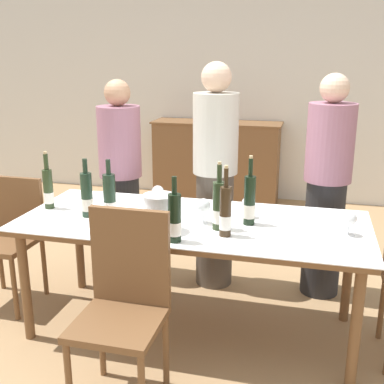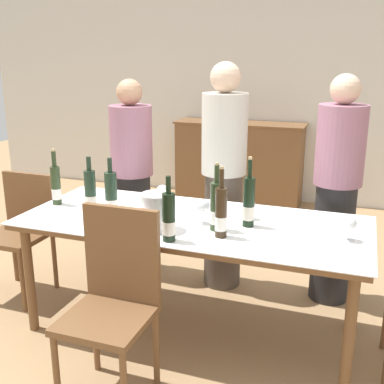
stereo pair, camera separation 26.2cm
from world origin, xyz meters
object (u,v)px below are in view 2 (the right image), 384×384
Objects in this scene: wine_glass_4 at (162,191)px; person_guest_left at (224,178)px; chair_left_end at (22,225)px; dining_table at (192,230)px; wine_glass_0 at (203,207)px; wine_glass_3 at (138,221)px; wine_bottle_6 at (90,193)px; wine_bottle_2 at (249,203)px; sideboard_cabinet at (239,162)px; wine_bottle_0 at (169,218)px; wine_bottle_3 at (56,185)px; wine_glass_2 at (249,205)px; wine_glass_1 at (349,224)px; person_guest_right at (337,192)px; person_host at (132,179)px; wine_bottle_5 at (111,197)px; chair_near_front at (114,293)px; ice_bucket at (157,211)px; wine_bottle_1 at (216,207)px; wine_bottle_4 at (221,213)px.

person_guest_left is (0.30, 0.46, 0.01)m from wine_glass_4.
chair_left_end is 0.53× the size of person_guest_left.
wine_glass_0 reaches higher than dining_table.
wine_bottle_6 is at bearing 149.23° from wine_glass_3.
dining_table is 5.09× the size of wine_bottle_2.
sideboard_cabinet is at bearing 71.34° from chair_left_end.
sideboard_cabinet is 2.92m from chair_left_end.
wine_bottle_3 is (-0.97, 0.36, 0.00)m from wine_bottle_0.
chair_left_end is (-1.44, 0.11, -0.33)m from wine_glass_0.
wine_bottle_3 is 1.03× the size of wine_bottle_6.
wine_glass_2 is at bearing 23.47° from dining_table.
wine_bottle_2 is 0.66m from wine_glass_3.
person_guest_right is (-0.11, 0.76, -0.04)m from wine_glass_1.
person_host is at bearing -98.78° from sideboard_cabinet.
person_guest_right reaches higher than sideboard_cabinet.
dining_table is 1.04m from person_host.
wine_bottle_2 is 1.10× the size of wine_bottle_5.
person_guest_left is (0.18, 1.37, 0.29)m from chair_near_front.
wine_glass_1 is at bearing -2.64° from chair_left_end.
sideboard_cabinet is 2.97m from wine_bottle_6.
person_host is (-0.62, 0.92, -0.09)m from ice_bucket.
wine_glass_4 is at bearing -87.19° from sideboard_cabinet.
person_guest_left is at bearing 80.06° from wine_glass_3.
wine_bottle_0 is 0.87× the size of wine_bottle_2.
wine_glass_0 is at bearing -145.18° from wine_glass_2.
person_guest_left reaches higher than person_host.
chair_near_front is (-0.50, -0.81, -0.28)m from wine_glass_2.
wine_bottle_3 is (-0.83, 0.22, 0.02)m from ice_bucket.
chair_near_front is at bearing -124.92° from person_guest_right.
person_guest_right is at bearing 16.83° from chair_left_end.
wine_bottle_3 reaches higher than ice_bucket.
chair_left_end is (-1.35, 0.44, -0.36)m from wine_bottle_0.
wine_bottle_5 is at bearing -13.26° from wine_bottle_6.
sideboard_cabinet is at bearing 97.45° from wine_bottle_0.
wine_glass_4 is (-0.11, 0.60, -0.00)m from wine_glass_3.
ice_bucket is 0.54× the size of wine_bottle_1.
dining_table is 5.78× the size of wine_bottle_6.
person_guest_left is at bearing 59.60° from wine_bottle_5.
dining_table is 15.27× the size of wine_glass_1.
wine_glass_1 is (0.73, 0.08, -0.04)m from wine_bottle_1.
wine_bottle_4 is 0.71m from chair_near_front.
person_guest_left reaches higher than wine_glass_1.
wine_bottle_0 is at bearing -25.62° from wine_bottle_5.
person_host is (-1.67, 0.73, -0.07)m from wine_glass_1.
wine_bottle_5 is at bearing -71.71° from person_host.
wine_bottle_2 is at bearing 5.98° from wine_bottle_6.
wine_bottle_3 is 1.05m from wine_glass_0.
wine_bottle_4 reaches higher than wine_bottle_1.
wine_glass_1 is at bearing -4.10° from wine_bottle_2.
dining_table is at bearing 150.21° from wine_bottle_1.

